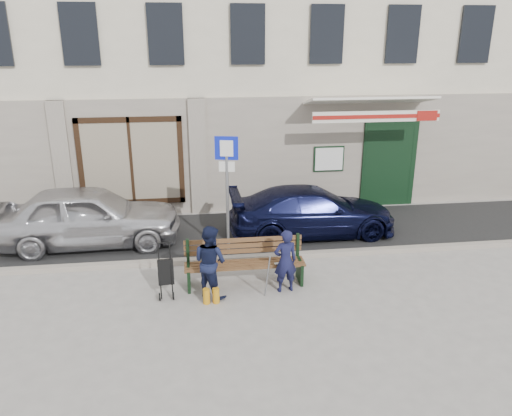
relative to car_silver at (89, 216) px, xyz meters
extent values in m
plane|color=#9E9991|center=(4.06, -2.90, -0.73)|extent=(80.00, 80.00, 0.00)
cube|color=#282828|center=(4.06, 0.20, -0.72)|extent=(60.00, 3.20, 0.01)
cube|color=#9E9384|center=(4.06, -1.40, -0.67)|extent=(60.00, 0.18, 0.12)
cube|color=beige|center=(4.06, 5.60, 4.27)|extent=(20.00, 7.00, 10.00)
cube|color=#9E9384|center=(4.06, 2.06, 0.87)|extent=(20.00, 0.12, 3.20)
cube|color=maroon|center=(0.86, 2.12, 0.82)|extent=(2.50, 0.12, 2.00)
cube|color=black|center=(8.16, 1.98, 0.57)|extent=(1.60, 0.10, 2.60)
cube|color=black|center=(8.16, 2.45, 0.47)|extent=(1.25, 0.90, 2.40)
cube|color=white|center=(6.36, 1.95, 0.72)|extent=(0.80, 0.03, 0.65)
cube|color=white|center=(7.26, 1.73, 2.35)|extent=(3.40, 1.72, 0.42)
cube|color=white|center=(7.26, 0.87, 2.07)|extent=(3.40, 0.05, 0.28)
cube|color=maroon|center=(7.26, 0.84, 2.07)|extent=(3.40, 0.02, 0.10)
imported|color=silver|center=(0.00, 0.00, 0.00)|extent=(4.31, 1.83, 1.45)
imported|color=black|center=(5.42, -0.02, -0.12)|extent=(4.21, 1.78, 1.21)
cylinder|color=gray|center=(3.23, -1.02, 0.59)|extent=(0.07, 0.07, 2.64)
cube|color=#0D1DBC|center=(3.23, -1.02, 1.76)|extent=(0.50, 0.15, 0.51)
cube|color=white|center=(3.23, -1.05, 1.76)|extent=(0.28, 0.09, 0.35)
cube|color=white|center=(3.23, -1.02, 1.36)|extent=(0.34, 0.11, 0.22)
cube|color=brown|center=(3.44, -2.53, -0.28)|extent=(2.40, 0.50, 0.04)
cube|color=brown|center=(3.44, -2.25, 0.01)|extent=(2.40, 0.10, 0.36)
cube|color=black|center=(2.32, -2.53, -0.50)|extent=(0.06, 0.50, 0.45)
cube|color=black|center=(4.56, -2.53, -0.50)|extent=(0.06, 0.50, 0.45)
cube|color=white|center=(4.19, -2.63, -0.25)|extent=(0.34, 0.25, 0.11)
cylinder|color=gray|center=(3.79, -3.20, -0.23)|extent=(0.07, 0.34, 0.96)
cylinder|color=#C58314|center=(2.64, -3.18, -0.58)|extent=(0.13, 0.13, 0.30)
cylinder|color=#C58314|center=(2.82, -3.18, -0.58)|extent=(0.13, 0.13, 0.30)
imported|color=#141537|center=(4.19, -2.88, -0.09)|extent=(0.51, 0.37, 1.28)
imported|color=#121834|center=(2.74, -2.87, -0.01)|extent=(0.88, 0.87, 1.43)
cylinder|color=black|center=(1.76, -2.95, -0.65)|extent=(0.04, 0.15, 0.15)
cylinder|color=black|center=(2.02, -2.95, -0.65)|extent=(0.04, 0.15, 0.15)
cube|color=black|center=(1.89, -2.74, -0.24)|extent=(0.32, 0.30, 0.51)
cylinder|color=black|center=(1.89, -2.61, 0.31)|extent=(0.28, 0.05, 0.02)
camera|label=1|loc=(2.48, -11.51, 4.03)|focal=35.00mm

